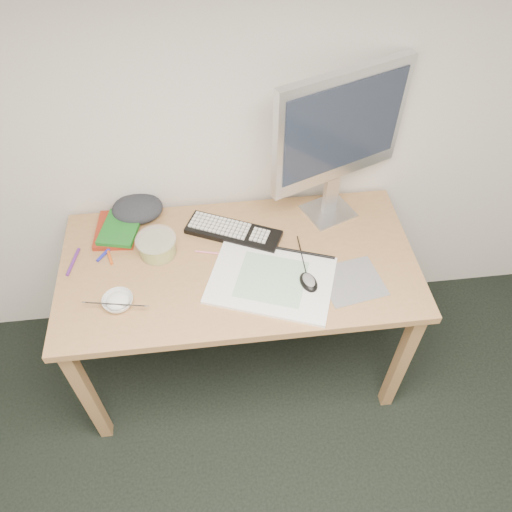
# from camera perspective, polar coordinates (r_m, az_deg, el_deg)

# --- Properties ---
(desk) EXTENTS (1.40, 0.70, 0.75)m
(desk) POSITION_cam_1_polar(r_m,az_deg,el_deg) (2.03, -1.92, -2.21)
(desk) COLOR tan
(desk) RESTS_ON ground
(mousepad) EXTENTS (0.25, 0.24, 0.00)m
(mousepad) POSITION_cam_1_polar(r_m,az_deg,el_deg) (1.93, 10.92, -2.85)
(mousepad) COLOR slate
(mousepad) RESTS_ON desk
(sketchpad) EXTENTS (0.54, 0.47, 0.01)m
(sketchpad) POSITION_cam_1_polar(r_m,az_deg,el_deg) (1.90, 1.77, -2.76)
(sketchpad) COLOR silver
(sketchpad) RESTS_ON desk
(keyboard) EXTENTS (0.41, 0.28, 0.02)m
(keyboard) POSITION_cam_1_polar(r_m,az_deg,el_deg) (2.06, -2.60, 2.74)
(keyboard) COLOR black
(keyboard) RESTS_ON desk
(monitor) EXTENTS (0.53, 0.24, 0.65)m
(monitor) POSITION_cam_1_polar(r_m,az_deg,el_deg) (1.93, 9.59, 13.83)
(monitor) COLOR silver
(monitor) RESTS_ON desk
(mouse) EXTENTS (0.08, 0.11, 0.03)m
(mouse) POSITION_cam_1_polar(r_m,az_deg,el_deg) (1.88, 6.05, -2.79)
(mouse) COLOR black
(mouse) RESTS_ON sketchpad
(rice_bowl) EXTENTS (0.11, 0.11, 0.04)m
(rice_bowl) POSITION_cam_1_polar(r_m,az_deg,el_deg) (1.89, -15.48, -5.05)
(rice_bowl) COLOR silver
(rice_bowl) RESTS_ON desk
(chopsticks) EXTENTS (0.23, 0.06, 0.02)m
(chopsticks) POSITION_cam_1_polar(r_m,az_deg,el_deg) (1.86, -15.78, -5.32)
(chopsticks) COLOR #BBBCBE
(chopsticks) RESTS_ON rice_bowl
(fruit_tub) EXTENTS (0.18, 0.18, 0.08)m
(fruit_tub) POSITION_cam_1_polar(r_m,az_deg,el_deg) (2.01, -11.25, 1.16)
(fruit_tub) COLOR #F1EA55
(fruit_tub) RESTS_ON desk
(book_red) EXTENTS (0.18, 0.23, 0.02)m
(book_red) POSITION_cam_1_polar(r_m,az_deg,el_deg) (2.15, -15.67, 2.90)
(book_red) COLOR maroon
(book_red) RESTS_ON desk
(book_green) EXTENTS (0.19, 0.23, 0.02)m
(book_green) POSITION_cam_1_polar(r_m,az_deg,el_deg) (2.12, -15.23, 3.10)
(book_green) COLOR #19671E
(book_green) RESTS_ON book_red
(cloth_lump) EXTENTS (0.21, 0.19, 0.07)m
(cloth_lump) POSITION_cam_1_polar(r_m,az_deg,el_deg) (2.18, -13.40, 5.28)
(cloth_lump) COLOR #26282E
(cloth_lump) RESTS_ON desk
(pencil_pink) EXTENTS (0.18, 0.05, 0.01)m
(pencil_pink) POSITION_cam_1_polar(r_m,az_deg,el_deg) (1.99, -4.37, 0.28)
(pencil_pink) COLOR pink
(pencil_pink) RESTS_ON desk
(pencil_tan) EXTENTS (0.16, 0.05, 0.01)m
(pencil_tan) POSITION_cam_1_polar(r_m,az_deg,el_deg) (2.00, -1.96, 0.51)
(pencil_tan) COLOR tan
(pencil_tan) RESTS_ON desk
(pencil_black) EXTENTS (0.16, 0.03, 0.01)m
(pencil_black) POSITION_cam_1_polar(r_m,az_deg,el_deg) (1.98, 0.67, -0.09)
(pencil_black) COLOR black
(pencil_black) RESTS_ON desk
(marker_blue) EXTENTS (0.09, 0.12, 0.01)m
(marker_blue) POSITION_cam_1_polar(r_m,az_deg,el_deg) (2.08, -16.52, 0.69)
(marker_blue) COLOR #2125B2
(marker_blue) RESTS_ON desk
(marker_orange) EXTENTS (0.05, 0.12, 0.01)m
(marker_orange) POSITION_cam_1_polar(r_m,az_deg,el_deg) (2.07, -16.51, 0.32)
(marker_orange) COLOR orange
(marker_orange) RESTS_ON desk
(marker_purple) EXTENTS (0.04, 0.14, 0.01)m
(marker_purple) POSITION_cam_1_polar(r_m,az_deg,el_deg) (2.08, -20.17, -0.62)
(marker_purple) COLOR #56227D
(marker_purple) RESTS_ON desk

